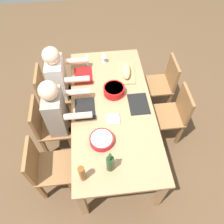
# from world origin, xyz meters

# --- Properties ---
(ground_plane) EXTENTS (8.00, 8.00, 0.00)m
(ground_plane) POSITION_xyz_m (0.00, 0.00, 0.00)
(ground_plane) COLOR brown
(dining_table) EXTENTS (1.99, 0.95, 0.74)m
(dining_table) POSITION_xyz_m (0.00, 0.00, 0.66)
(dining_table) COLOR #A87F56
(dining_table) RESTS_ON ground_plane
(chair_far_right) EXTENTS (0.40, 0.40, 0.85)m
(chair_far_right) POSITION_xyz_m (0.55, 0.79, 0.48)
(chair_far_right) COLOR olive
(chair_far_right) RESTS_ON ground_plane
(diner_far_right) EXTENTS (0.41, 0.53, 1.20)m
(diner_far_right) POSITION_xyz_m (0.55, 0.61, 0.70)
(diner_far_right) COLOR #2D2D38
(diner_far_right) RESTS_ON ground_plane
(chair_near_right) EXTENTS (0.40, 0.40, 0.85)m
(chair_near_right) POSITION_xyz_m (0.55, -0.79, 0.48)
(chair_near_right) COLOR olive
(chair_near_right) RESTS_ON ground_plane
(chair_far_left) EXTENTS (0.40, 0.40, 0.85)m
(chair_far_left) POSITION_xyz_m (-0.55, 0.79, 0.48)
(chair_far_left) COLOR olive
(chair_far_left) RESTS_ON ground_plane
(chair_near_center) EXTENTS (0.40, 0.40, 0.85)m
(chair_near_center) POSITION_xyz_m (0.00, -0.79, 0.48)
(chair_near_center) COLOR olive
(chair_near_center) RESTS_ON ground_plane
(chair_far_center) EXTENTS (0.40, 0.40, 0.85)m
(chair_far_center) POSITION_xyz_m (0.00, 0.79, 0.48)
(chair_far_center) COLOR olive
(chair_far_center) RESTS_ON ground_plane
(diner_far_center) EXTENTS (0.41, 0.53, 1.20)m
(diner_far_center) POSITION_xyz_m (-0.00, 0.61, 0.70)
(diner_far_center) COLOR #2D2D38
(diner_far_center) RESTS_ON ground_plane
(serving_bowl_fruit) EXTENTS (0.25, 0.25, 0.10)m
(serving_bowl_fruit) POSITION_xyz_m (0.20, -0.05, 0.80)
(serving_bowl_fruit) COLOR red
(serving_bowl_fruit) RESTS_ON dining_table
(serving_bowl_pasta) EXTENTS (0.25, 0.25, 0.07)m
(serving_bowl_pasta) POSITION_xyz_m (-0.45, 0.16, 0.78)
(serving_bowl_pasta) COLOR #B21923
(serving_bowl_pasta) RESTS_ON dining_table
(cutting_board) EXTENTS (0.42, 0.25, 0.02)m
(cutting_board) POSITION_xyz_m (0.52, -0.24, 0.75)
(cutting_board) COLOR tan
(cutting_board) RESTS_ON dining_table
(bread_loaf) EXTENTS (0.33, 0.14, 0.09)m
(bread_loaf) POSITION_xyz_m (0.52, -0.24, 0.81)
(bread_loaf) COLOR tan
(bread_loaf) RESTS_ON cutting_board
(wine_bottle) EXTENTS (0.08, 0.08, 0.29)m
(wine_bottle) POSITION_xyz_m (-0.75, 0.10, 0.85)
(wine_bottle) COLOR #193819
(wine_bottle) RESTS_ON dining_table
(beer_bottle) EXTENTS (0.06, 0.06, 0.22)m
(beer_bottle) POSITION_xyz_m (-0.81, 0.36, 0.85)
(beer_bottle) COLOR brown
(beer_bottle) RESTS_ON dining_table
(wine_glass) EXTENTS (0.08, 0.08, 0.17)m
(wine_glass) POSITION_xyz_m (0.78, 0.02, 0.86)
(wine_glass) COLOR silver
(wine_glass) RESTS_ON dining_table
(placemat_far_right) EXTENTS (0.32, 0.23, 0.01)m
(placemat_far_right) POSITION_xyz_m (0.55, 0.31, 0.74)
(placemat_far_right) COLOR maroon
(placemat_far_right) RESTS_ON dining_table
(placemat_near_center) EXTENTS (0.32, 0.23, 0.01)m
(placemat_near_center) POSITION_xyz_m (0.00, -0.31, 0.74)
(placemat_near_center) COLOR black
(placemat_near_center) RESTS_ON dining_table
(placemat_far_center) EXTENTS (0.32, 0.23, 0.01)m
(placemat_far_center) POSITION_xyz_m (0.00, 0.31, 0.74)
(placemat_far_center) COLOR black
(placemat_far_center) RESTS_ON dining_table
(carving_knife) EXTENTS (0.23, 0.03, 0.01)m
(carving_knife) POSITION_xyz_m (0.84, 0.25, 0.74)
(carving_knife) COLOR silver
(carving_knife) RESTS_ON dining_table
(napkin_stack) EXTENTS (0.14, 0.14, 0.02)m
(napkin_stack) POSITION_xyz_m (-0.19, 0.01, 0.75)
(napkin_stack) COLOR white
(napkin_stack) RESTS_ON dining_table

